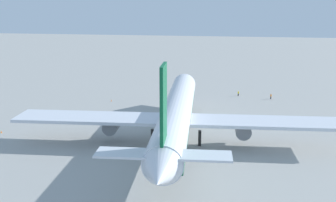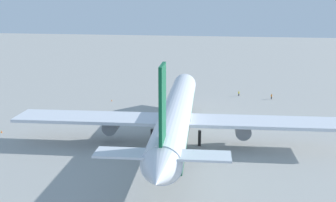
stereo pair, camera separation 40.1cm
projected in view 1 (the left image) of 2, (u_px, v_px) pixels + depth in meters
name	position (u px, v px, depth m)	size (l,w,h in m)	color
ground_plane	(177.00, 140.00, 93.63)	(600.00, 600.00, 0.00)	#9E9E99
airliner	(177.00, 114.00, 90.85)	(75.46, 72.47, 22.15)	silver
ground_worker_2	(238.00, 93.00, 137.94)	(0.46, 0.46, 1.71)	black
ground_worker_5	(271.00, 96.00, 133.37)	(0.40, 0.40, 1.76)	black
traffic_cone_1	(1.00, 132.00, 98.75)	(0.36, 0.36, 0.55)	orange
traffic_cone_3	(111.00, 100.00, 130.49)	(0.36, 0.36, 0.55)	orange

